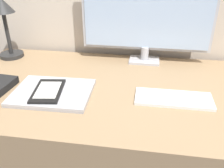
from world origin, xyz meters
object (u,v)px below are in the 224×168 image
object	(u,v)px
laptop	(53,92)
ereader	(48,91)
monitor	(148,11)
keyboard	(174,99)
desk_lamp	(4,18)

from	to	relation	value
laptop	ereader	bearing A→B (deg)	-138.43
monitor	keyboard	distance (m)	0.47
ereader	laptop	bearing A→B (deg)	41.57
desk_lamp	ereader	bearing A→B (deg)	-45.87
monitor	desk_lamp	world-z (taller)	monitor
ereader	desk_lamp	size ratio (longest dim) A/B	0.63
laptop	ereader	xyz separation A→B (m)	(-0.01, -0.01, 0.01)
monitor	keyboard	world-z (taller)	monitor
keyboard	desk_lamp	world-z (taller)	desk_lamp
laptop	desk_lamp	world-z (taller)	desk_lamp
laptop	desk_lamp	xyz separation A→B (m)	(-0.37, 0.36, 0.20)
laptop	keyboard	bearing A→B (deg)	3.55
monitor	laptop	xyz separation A→B (m)	(-0.36, -0.40, -0.25)
keyboard	ereader	distance (m)	0.50
ereader	desk_lamp	bearing A→B (deg)	134.13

